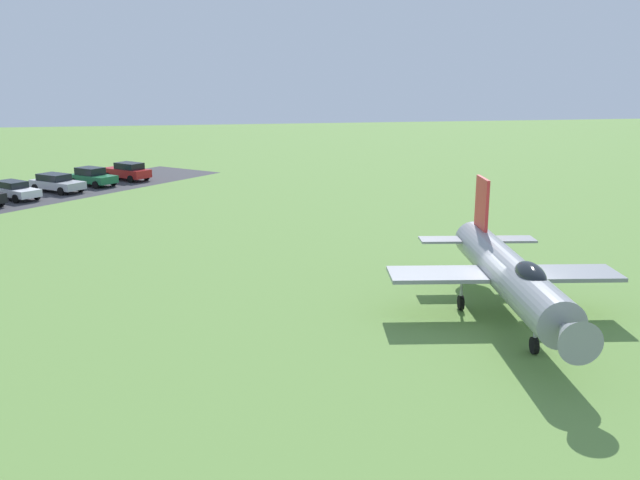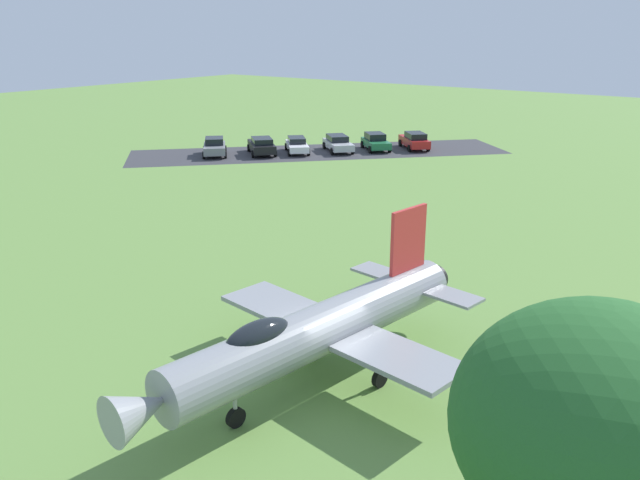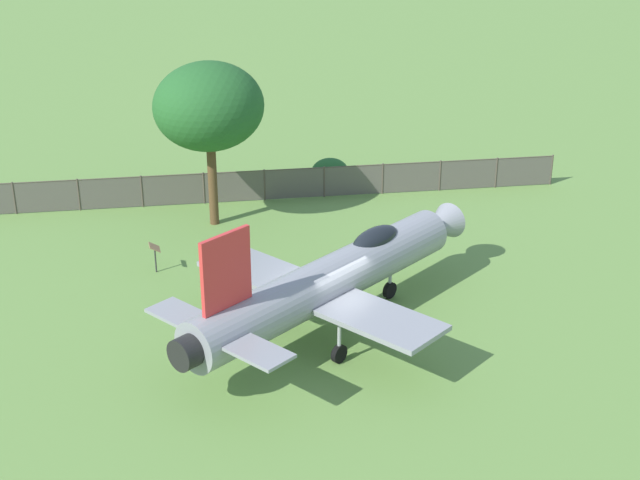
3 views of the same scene
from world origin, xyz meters
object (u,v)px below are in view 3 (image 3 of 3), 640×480
object	(u,v)px
shrub_near_fence	(330,172)
info_plaque	(155,251)
shade_tree	(209,107)
display_jet	(334,277)

from	to	relation	value
shrub_near_fence	info_plaque	xyz separation A→B (m)	(-0.27, -11.82, 0.21)
shade_tree	shrub_near_fence	xyz separation A→B (m)	(1.51, 6.84, -4.48)
shade_tree	info_plaque	size ratio (longest dim) A/B	6.09
shade_tree	info_plaque	distance (m)	6.68
display_jet	shrub_near_fence	size ratio (longest dim) A/B	7.29
info_plaque	shrub_near_fence	bearing A→B (deg)	88.71
display_jet	info_plaque	size ratio (longest dim) A/B	11.66
shrub_near_fence	info_plaque	bearing A→B (deg)	-91.29
shade_tree	shrub_near_fence	size ratio (longest dim) A/B	3.81
display_jet	info_plaque	bearing A→B (deg)	97.94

